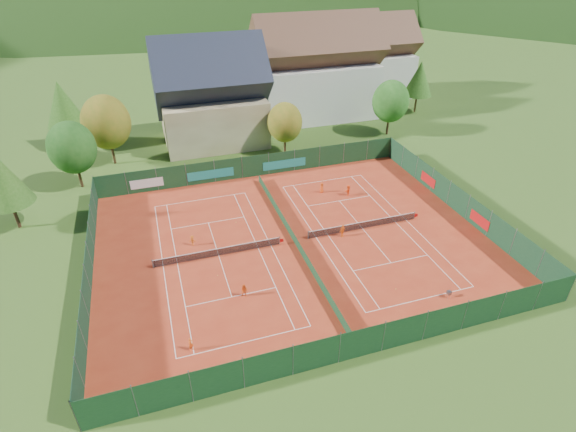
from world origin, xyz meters
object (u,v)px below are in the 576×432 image
at_px(chalet, 212,99).
at_px(player_right_near, 342,231).
at_px(player_left_near, 191,344).
at_px(player_right_far_b, 348,190).
at_px(player_left_mid, 244,291).
at_px(player_right_far_a, 322,188).
at_px(hotel_block_a, 316,74).
at_px(hotel_block_b, 368,61).
at_px(player_left_far, 192,241).
at_px(ball_hopper, 449,293).

height_order(chalet, player_right_near, chalet).
bearing_deg(player_left_near, player_right_far_b, 4.57).
distance_m(player_left_near, player_right_far_b, 28.75).
xyz_separation_m(chalet, player_left_mid, (-3.89, -36.71, -5.94)).
height_order(chalet, player_right_far_a, chalet).
bearing_deg(player_left_near, chalet, 41.25).
relative_size(hotel_block_a, hotel_block_b, 1.25).
xyz_separation_m(hotel_block_a, hotel_block_b, (14.00, 8.00, -0.76)).
bearing_deg(chalet, player_left_far, -104.78).
bearing_deg(hotel_block_a, player_left_far, -128.16).
distance_m(ball_hopper, player_left_mid, 18.18).
bearing_deg(player_right_far_a, hotel_block_b, -152.51).
height_order(ball_hopper, player_right_near, player_right_near).
bearing_deg(player_right_far_b, ball_hopper, 53.68).
distance_m(player_left_near, player_left_far, 14.15).
height_order(player_left_mid, player_right_far_a, player_left_mid).
distance_m(hotel_block_b, player_right_far_b, 42.34).
bearing_deg(ball_hopper, player_right_far_a, 99.64).
bearing_deg(player_right_far_b, hotel_block_a, -141.40).
distance_m(hotel_block_a, player_right_near, 38.80).
bearing_deg(hotel_block_b, player_left_far, -134.20).
xyz_separation_m(hotel_block_b, player_left_mid, (-36.89, -50.71, -5.93)).
height_order(player_left_near, player_right_far_a, player_right_far_a).
distance_m(player_right_far_a, player_right_far_b, 3.29).
distance_m(ball_hopper, player_right_near, 12.79).
bearing_deg(player_left_mid, player_right_near, 47.73).
xyz_separation_m(player_left_near, player_left_mid, (5.34, 4.67, 0.08)).
distance_m(hotel_block_a, player_right_far_b, 30.07).
xyz_separation_m(player_left_mid, player_right_far_a, (13.62, 15.78, -0.02)).
bearing_deg(ball_hopper, player_right_far_b, 92.39).
bearing_deg(player_right_near, player_right_far_a, 53.79).
distance_m(chalet, hotel_block_a, 19.94).
xyz_separation_m(hotel_block_a, player_left_far, (-26.22, -33.37, -6.79)).
relative_size(player_left_near, player_right_far_a, 0.91).
bearing_deg(chalet, ball_hopper, -72.48).
distance_m(hotel_block_b, player_left_near, 69.90).
height_order(chalet, player_left_near, chalet).
distance_m(hotel_block_b, ball_hopper, 60.01).
distance_m(chalet, player_left_near, 42.82).
bearing_deg(player_left_mid, player_right_far_a, 70.51).
relative_size(player_right_near, player_right_far_a, 1.09).
relative_size(hotel_block_a, ball_hopper, 27.00).
relative_size(ball_hopper, player_right_far_a, 0.60).
xyz_separation_m(chalet, player_left_far, (-7.22, -27.37, -6.03)).
bearing_deg(hotel_block_b, player_right_near, -118.99).
height_order(ball_hopper, player_left_mid, player_left_mid).
bearing_deg(player_left_far, ball_hopper, 171.81).
relative_size(ball_hopper, player_left_near, 0.66).
xyz_separation_m(hotel_block_a, ball_hopper, (-5.62, -48.39, -6.83)).
bearing_deg(player_right_far_a, player_right_near, 52.44).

